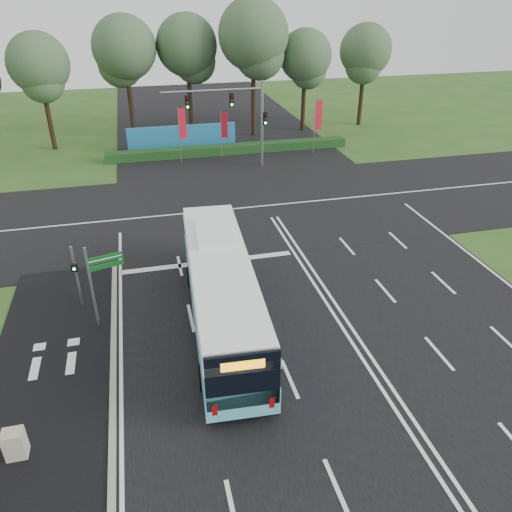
{
  "coord_description": "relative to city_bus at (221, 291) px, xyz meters",
  "views": [
    {
      "loc": [
        -8.11,
        -19.17,
        13.87
      ],
      "look_at": [
        -2.98,
        2.0,
        1.81
      ],
      "focal_mm": 35.0,
      "sensor_mm": 36.0,
      "label": 1
    }
  ],
  "objects": [
    {
      "name": "city_bus",
      "position": [
        0.0,
        0.0,
        0.0
      ],
      "size": [
        3.35,
        12.66,
        3.6
      ],
      "rotation": [
        0.0,
        0.0,
        -0.06
      ],
      "color": "#59C1D0",
      "rests_on": "ground"
    },
    {
      "name": "banner_flag_right",
      "position": [
        12.81,
        23.36,
        1.38
      ],
      "size": [
        0.71,
        0.21,
        4.92
      ],
      "rotation": [
        0.0,
        0.0,
        0.22
      ],
      "color": "gray",
      "rests_on": "ground"
    },
    {
      "name": "utility_cabinet",
      "position": [
        -7.9,
        -5.57,
        -1.25
      ],
      "size": [
        0.67,
        0.56,
        1.11
      ],
      "primitive_type": "cube",
      "rotation": [
        0.0,
        0.0,
        0.0
      ],
      "color": "#B3A690",
      "rests_on": "ground"
    },
    {
      "name": "eucalyptus_row",
      "position": [
        2.64,
        31.75,
        6.43
      ],
      "size": [
        42.71,
        8.84,
        12.78
      ],
      "color": "black",
      "rests_on": "ground"
    },
    {
      "name": "hedge",
      "position": [
        5.23,
        25.28,
        -1.41
      ],
      "size": [
        22.0,
        1.2,
        0.8
      ],
      "primitive_type": "cube",
      "color": "#173613",
      "rests_on": "ground"
    },
    {
      "name": "road_cross",
      "position": [
        5.23,
        12.78,
        -1.79
      ],
      "size": [
        120.0,
        14.0,
        0.05
      ],
      "primitive_type": "cube",
      "color": "black",
      "rests_on": "ground"
    },
    {
      "name": "kerb_strip",
      "position": [
        -4.87,
        -2.22,
        -1.75
      ],
      "size": [
        0.25,
        18.0,
        0.12
      ],
      "primitive_type": "cube",
      "color": "gray",
      "rests_on": "ground"
    },
    {
      "name": "bike_path",
      "position": [
        -7.27,
        -2.22,
        -1.78
      ],
      "size": [
        5.0,
        18.0,
        0.06
      ],
      "primitive_type": "cube",
      "color": "black",
      "rests_on": "ground"
    },
    {
      "name": "ground",
      "position": [
        5.23,
        0.78,
        -1.81
      ],
      "size": [
        120.0,
        120.0,
        0.0
      ],
      "primitive_type": "plane",
      "color": "#25511B",
      "rests_on": "ground"
    },
    {
      "name": "banner_flag_left",
      "position": [
        0.88,
        23.62,
        1.29
      ],
      "size": [
        0.67,
        0.3,
        4.77
      ],
      "rotation": [
        0.0,
        0.0,
        0.37
      ],
      "color": "gray",
      "rests_on": "ground"
    },
    {
      "name": "banner_flag_mid",
      "position": [
        4.56,
        24.25,
        0.86
      ],
      "size": [
        0.57,
        0.26,
        4.06
      ],
      "rotation": [
        0.0,
        0.0,
        -0.37
      ],
      "color": "gray",
      "rests_on": "ground"
    },
    {
      "name": "traffic_light_gantry",
      "position": [
        5.44,
        21.28,
        2.85
      ],
      "size": [
        8.41,
        0.28,
        7.0
      ],
      "color": "gray",
      "rests_on": "ground"
    },
    {
      "name": "pedestrian_signal",
      "position": [
        -6.37,
        3.05,
        -0.04
      ],
      "size": [
        0.3,
        0.41,
        3.24
      ],
      "rotation": [
        0.0,
        0.0,
        -0.43
      ],
      "color": "gray",
      "rests_on": "ground"
    },
    {
      "name": "blue_hoarding",
      "position": [
        1.23,
        27.78,
        -0.71
      ],
      "size": [
        10.0,
        0.3,
        2.2
      ],
      "primitive_type": "cube",
      "color": "teal",
      "rests_on": "ground"
    },
    {
      "name": "street_sign",
      "position": [
        -5.21,
        1.23,
        0.76
      ],
      "size": [
        1.55,
        0.49,
        4.1
      ],
      "rotation": [
        0.0,
        0.0,
        0.27
      ],
      "color": "gray",
      "rests_on": "ground"
    },
    {
      "name": "road_main",
      "position": [
        5.23,
        0.78,
        -1.79
      ],
      "size": [
        20.0,
        120.0,
        0.04
      ],
      "primitive_type": "cube",
      "color": "black",
      "rests_on": "ground"
    }
  ]
}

